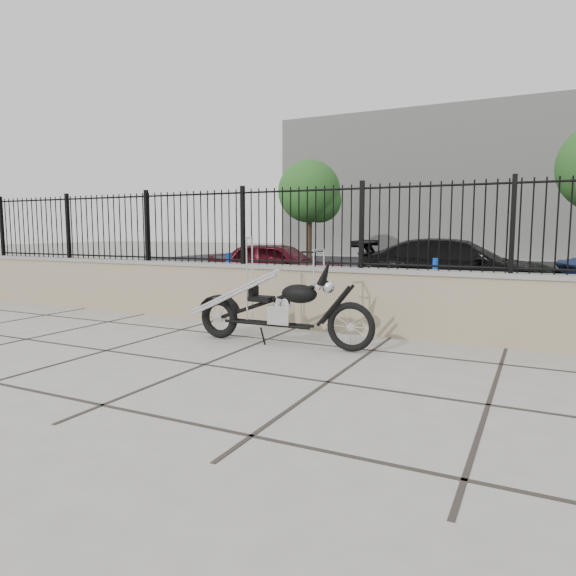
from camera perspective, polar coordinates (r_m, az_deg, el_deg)
The scene contains 11 objects.
ground_plane at distance 5.92m, azimuth -9.30°, elevation -8.41°, with size 90.00×90.00×0.00m, color #99968E.
parking_lot at distance 17.53m, azimuth 15.27°, elevation 1.35°, with size 30.00×30.00×0.00m, color black.
retaining_wall at distance 7.95m, azimuth 1.20°, elevation -0.96°, with size 14.00×0.36×0.96m, color gray.
iron_fence at distance 7.88m, azimuth 1.22°, elevation 6.84°, with size 14.00×0.08×1.20m, color black.
background_building at distance 31.41m, azimuth 20.56°, elevation 10.67°, with size 22.00×6.00×8.00m, color beige.
chopper_motorcycle at distance 6.73m, azimuth -1.14°, elevation -0.26°, with size 2.41×0.42×1.44m, color black, non-canonical shape.
car_red at distance 12.87m, azimuth -1.14°, elevation 2.50°, with size 1.44×3.58×1.22m, color #3F0910.
car_black at distance 12.07m, azimuth 18.26°, elevation 2.12°, with size 1.84×4.52×1.31m, color black.
bollard_a at distance 11.07m, azimuth -6.59°, elevation 1.28°, with size 0.12×0.12×1.02m, color #0C45BB.
bollard_b at distance 10.07m, azimuth 16.02°, elevation 0.42°, with size 0.12×0.12×0.98m, color #0B29A5.
tree_left at distance 23.80m, azimuth 2.37°, elevation 10.98°, with size 2.84×2.84×4.80m.
Camera 1 is at (3.36, -4.63, 1.52)m, focal length 32.00 mm.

